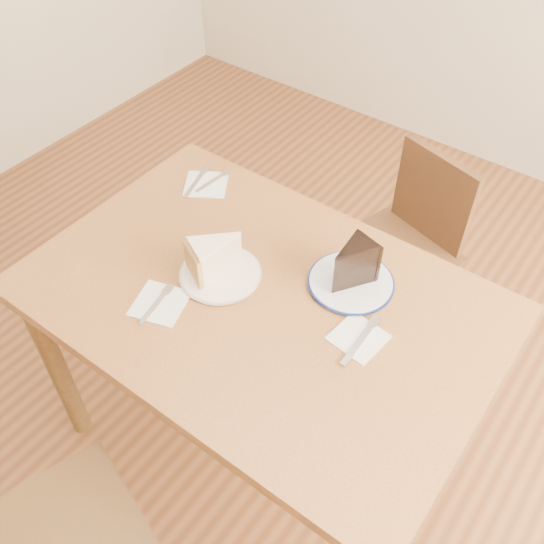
% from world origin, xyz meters
% --- Properties ---
extents(ground, '(4.00, 4.00, 0.00)m').
position_xyz_m(ground, '(0.00, 0.00, 0.00)').
color(ground, '#462512').
rests_on(ground, ground).
extents(table, '(1.20, 0.80, 0.75)m').
position_xyz_m(table, '(0.00, 0.00, 0.65)').
color(table, '#573217').
rests_on(table, ground).
extents(chair_far, '(0.46, 0.46, 0.76)m').
position_xyz_m(chair_far, '(0.09, 0.72, 0.42)').
color(chair_far, black).
rests_on(chair_far, ground).
extents(plate_cream, '(0.21, 0.21, 0.01)m').
position_xyz_m(plate_cream, '(-0.13, -0.01, 0.76)').
color(plate_cream, white).
rests_on(plate_cream, table).
extents(plate_navy, '(0.22, 0.22, 0.01)m').
position_xyz_m(plate_navy, '(0.17, 0.17, 0.76)').
color(plate_navy, white).
rests_on(plate_navy, table).
extents(carrot_cake, '(0.14, 0.16, 0.09)m').
position_xyz_m(carrot_cake, '(-0.14, 0.01, 0.81)').
color(carrot_cake, beige).
rests_on(carrot_cake, plate_cream).
extents(chocolate_cake, '(0.11, 0.13, 0.11)m').
position_xyz_m(chocolate_cake, '(0.16, 0.16, 0.82)').
color(chocolate_cake, black).
rests_on(chocolate_cake, plate_navy).
extents(napkin_cream, '(0.16, 0.16, 0.00)m').
position_xyz_m(napkin_cream, '(-0.19, -0.17, 0.75)').
color(napkin_cream, white).
rests_on(napkin_cream, table).
extents(napkin_navy, '(0.13, 0.13, 0.00)m').
position_xyz_m(napkin_navy, '(0.27, 0.03, 0.75)').
color(napkin_navy, white).
rests_on(napkin_navy, table).
extents(napkin_spare, '(0.18, 0.18, 0.00)m').
position_xyz_m(napkin_spare, '(-0.41, 0.26, 0.75)').
color(napkin_spare, white).
rests_on(napkin_spare, table).
extents(fork_cream, '(0.04, 0.14, 0.00)m').
position_xyz_m(fork_cream, '(-0.19, -0.19, 0.76)').
color(fork_cream, silver).
rests_on(fork_cream, napkin_cream).
extents(knife_navy, '(0.02, 0.17, 0.00)m').
position_xyz_m(knife_navy, '(0.28, 0.02, 0.76)').
color(knife_navy, silver).
rests_on(knife_navy, napkin_navy).
extents(fork_spare, '(0.03, 0.14, 0.00)m').
position_xyz_m(fork_spare, '(-0.40, 0.28, 0.76)').
color(fork_spare, silver).
rests_on(fork_spare, napkin_spare).
extents(knife_spare, '(0.06, 0.16, 0.00)m').
position_xyz_m(knife_spare, '(-0.44, 0.25, 0.76)').
color(knife_spare, white).
rests_on(knife_spare, napkin_spare).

